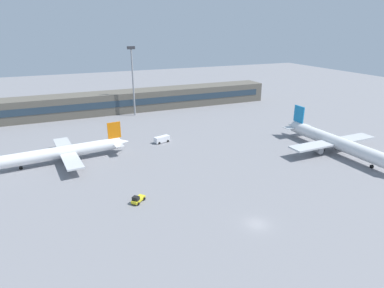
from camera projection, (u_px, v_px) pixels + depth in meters
ground_plane at (182, 155)px, 98.72m from camera, size 400.00×400.00×0.00m
terminal_building at (134, 101)px, 149.44m from camera, size 130.82×12.13×9.00m
airplane_near at (337, 143)px, 99.07m from camera, size 30.89×44.41×10.98m
airplane_mid at (63, 152)px, 92.64m from camera, size 39.07×27.35×9.65m
baggage_tug_yellow at (138, 199)px, 71.77m from camera, size 3.65×3.55×1.75m
service_van_white at (162, 139)px, 108.89m from camera, size 5.54×3.33×2.08m
floodlight_tower_west at (133, 77)px, 136.87m from camera, size 3.20×0.80×28.92m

